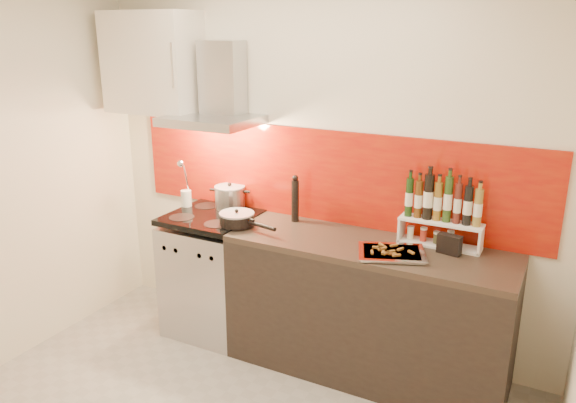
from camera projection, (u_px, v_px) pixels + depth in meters
The scene contains 13 objects.
back_wall at pixel (318, 163), 3.86m from camera, with size 3.40×0.02×2.60m, color silver.
backsplash at pixel (324, 176), 3.85m from camera, with size 3.00×0.02×0.64m, color #960A08.
range_stove at pixel (214, 274), 4.16m from camera, with size 0.60×0.60×0.91m.
counter at pixel (367, 309), 3.63m from camera, with size 1.80×0.60×0.90m.
range_hood at pixel (218, 95), 3.90m from camera, with size 0.62×0.50×0.61m.
upper_cabinet at pixel (153, 63), 4.07m from camera, with size 0.70×0.35×0.72m, color white.
stock_pot at pixel (230, 197), 4.16m from camera, with size 0.23×0.23×0.19m.
saute_pan at pixel (238, 219), 3.80m from camera, with size 0.46×0.24×0.11m.
utensil_jar at pixel (186, 193), 4.18m from camera, with size 0.08×0.12×0.38m.
pepper_mill at pixel (295, 199), 3.87m from camera, with size 0.05×0.05×0.33m.
step_shelf at pixel (441, 214), 3.42m from camera, with size 0.51×0.14×0.45m.
caddy_box at pixel (449, 244), 3.34m from camera, with size 0.14×0.06×0.12m, color black.
baking_tray at pixel (391, 253), 3.33m from camera, with size 0.47×0.42×0.03m.
Camera 1 is at (1.56, -2.03, 2.20)m, focal length 35.00 mm.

